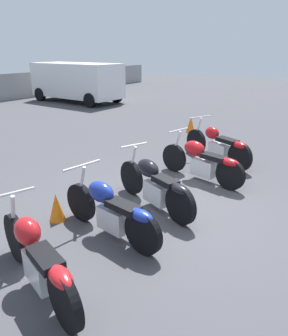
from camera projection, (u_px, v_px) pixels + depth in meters
ground_plane at (171, 208)px, 5.86m from camera, size 60.00×60.00×0.00m
motorcycle_slot_0 at (37, 258)px, 3.73m from camera, size 0.88×2.06×1.02m
motorcycle_slot_1 at (111, 210)px, 4.86m from camera, size 0.70×2.02×1.00m
motorcycle_slot_2 at (155, 185)px, 5.74m from camera, size 0.95×1.99×1.03m
motorcycle_slot_3 at (202, 161)px, 6.99m from camera, size 0.77×2.10×1.01m
motorcycle_slot_4 at (218, 145)px, 8.12m from camera, size 1.14×2.06×1.04m
parked_van at (77, 80)px, 17.42m from camera, size 2.40×5.09×2.00m
traffic_cone_near at (57, 207)px, 5.38m from camera, size 0.27×0.27×0.47m
traffic_cone_far at (191, 125)px, 11.14m from camera, size 0.31×0.31×0.54m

